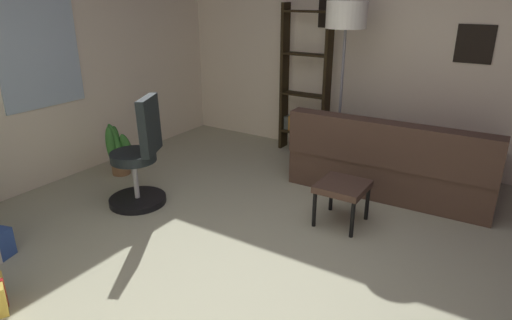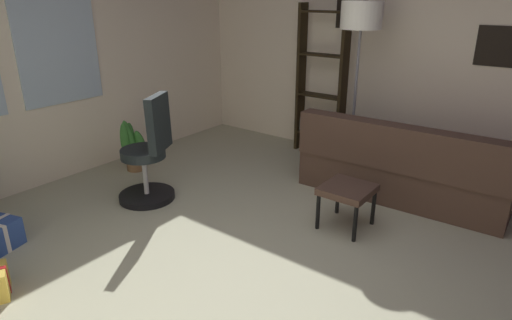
# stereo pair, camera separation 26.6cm
# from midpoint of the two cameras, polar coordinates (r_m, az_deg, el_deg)

# --- Properties ---
(ground_plane) EXTENTS (5.41, 5.75, 0.10)m
(ground_plane) POSITION_cam_midpoint_polar(r_m,az_deg,el_deg) (3.55, -0.03, -14.03)
(ground_plane) COLOR #B0B091
(wall_back_with_windows) EXTENTS (5.41, 0.12, 2.63)m
(wall_back_with_windows) POSITION_cam_midpoint_polar(r_m,az_deg,el_deg) (5.15, -29.31, 10.94)
(wall_back_with_windows) COLOR #F0E2C7
(wall_back_with_windows) RESTS_ON ground_plane
(wall_right_with_frames) EXTENTS (0.12, 5.75, 2.63)m
(wall_right_with_frames) POSITION_cam_midpoint_polar(r_m,az_deg,el_deg) (5.48, 16.10, 13.16)
(wall_right_with_frames) COLOR #F0E2C7
(wall_right_with_frames) RESTS_ON ground_plane
(couch) EXTENTS (1.60, 2.05, 0.82)m
(couch) POSITION_cam_midpoint_polar(r_m,az_deg,el_deg) (4.88, 17.44, -0.49)
(couch) COLOR #453126
(couch) RESTS_ON ground_plane
(footstool) EXTENTS (0.44, 0.42, 0.39)m
(footstool) POSITION_cam_midpoint_polar(r_m,az_deg,el_deg) (3.99, 9.27, -3.78)
(footstool) COLOR #453126
(footstool) RESTS_ON ground_plane
(office_chair) EXTENTS (0.56, 0.58, 1.09)m
(office_chair) POSITION_cam_midpoint_polar(r_m,az_deg,el_deg) (4.45, -16.48, -0.42)
(office_chair) COLOR black
(office_chair) RESTS_ON ground_plane
(bookshelf) EXTENTS (0.18, 0.64, 1.87)m
(bookshelf) POSITION_cam_midpoint_polar(r_m,az_deg,el_deg) (5.69, 4.96, 8.94)
(bookshelf) COLOR black
(bookshelf) RESTS_ON ground_plane
(floor_lamp) EXTENTS (0.43, 0.43, 1.90)m
(floor_lamp) POSITION_cam_midpoint_polar(r_m,az_deg,el_deg) (4.97, 10.01, 16.94)
(floor_lamp) COLOR slate
(floor_lamp) RESTS_ON ground_plane
(potted_plant) EXTENTS (0.35, 0.31, 0.65)m
(potted_plant) POSITION_cam_midpoint_polar(r_m,az_deg,el_deg) (5.25, -18.87, 1.14)
(potted_plant) COLOR brown
(potted_plant) RESTS_ON ground_plane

